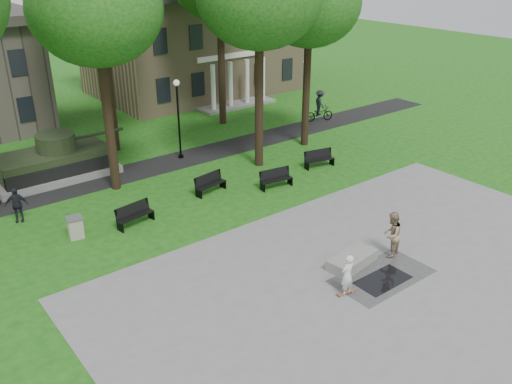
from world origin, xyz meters
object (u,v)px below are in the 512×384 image
at_px(concrete_block, 352,260).
at_px(skateboarder, 347,275).
at_px(friend_watching, 392,234).
at_px(cyclist, 319,108).
at_px(park_bench_0, 134,214).
at_px(trash_bin, 75,227).

height_order(concrete_block, skateboarder, skateboarder).
distance_m(concrete_block, skateboarder, 2.13).
bearing_deg(friend_watching, concrete_block, -32.51).
relative_size(concrete_block, friend_watching, 1.13).
distance_m(cyclist, park_bench_0, 19.01).
bearing_deg(park_bench_0, friend_watching, -61.28).
height_order(skateboarder, park_bench_0, skateboarder).
bearing_deg(cyclist, park_bench_0, 129.31).
bearing_deg(concrete_block, park_bench_0, 121.54).
height_order(concrete_block, trash_bin, trash_bin).
xyz_separation_m(cyclist, trash_bin, (-20.47, -5.97, -0.44)).
distance_m(skateboarder, trash_bin, 11.97).
bearing_deg(skateboarder, trash_bin, -63.05).
bearing_deg(friend_watching, skateboarder, -5.78).
bearing_deg(park_bench_0, skateboarder, -79.06).
distance_m(park_bench_0, trash_bin, 2.63).
bearing_deg(skateboarder, park_bench_0, -73.95).
xyz_separation_m(friend_watching, park_bench_0, (-7.01, 8.97, -0.47)).
distance_m(concrete_block, trash_bin, 11.95).
distance_m(concrete_block, friend_watching, 1.97).
xyz_separation_m(friend_watching, cyclist, (10.87, 15.43, -0.07)).
height_order(friend_watching, park_bench_0, friend_watching).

